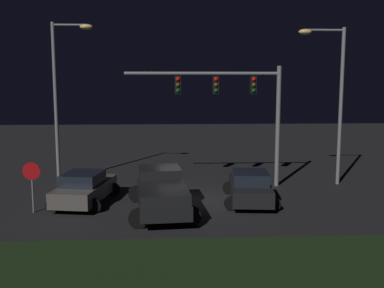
{
  "coord_description": "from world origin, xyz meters",
  "views": [
    {
      "loc": [
        -0.69,
        -20.91,
        5.61
      ],
      "look_at": [
        0.37,
        0.26,
        2.71
      ],
      "focal_mm": 41.86,
      "sensor_mm": 36.0,
      "label": 1
    }
  ],
  "objects": [
    {
      "name": "ground_plane",
      "position": [
        0.0,
        0.0,
        0.0
      ],
      "size": [
        80.0,
        80.0,
        0.0
      ],
      "primitive_type": "plane",
      "color": "black"
    },
    {
      "name": "grass_median",
      "position": [
        0.0,
        -8.42,
        0.05
      ],
      "size": [
        24.0,
        5.72,
        0.1
      ],
      "primitive_type": "cube",
      "color": "black",
      "rests_on": "ground_plane"
    },
    {
      "name": "pickup_truck",
      "position": [
        -1.08,
        -1.86,
        1.0
      ],
      "size": [
        3.19,
        5.56,
        1.8
      ],
      "rotation": [
        0.0,
        0.0,
        1.66
      ],
      "color": "black",
      "rests_on": "ground_plane"
    },
    {
      "name": "car_sedan",
      "position": [
        -4.68,
        -0.28,
        0.74
      ],
      "size": [
        2.94,
        4.64,
        1.51
      ],
      "rotation": [
        0.0,
        0.0,
        1.41
      ],
      "color": "#514C47",
      "rests_on": "ground_plane"
    },
    {
      "name": "car_sedan_far",
      "position": [
        3.06,
        -0.46,
        0.74
      ],
      "size": [
        2.76,
        4.55,
        1.51
      ],
      "rotation": [
        0.0,
        0.0,
        1.47
      ],
      "color": "black",
      "rests_on": "ground_plane"
    },
    {
      "name": "traffic_signal_gantry",
      "position": [
        2.7,
        2.86,
        4.9
      ],
      "size": [
        8.32,
        0.56,
        6.5
      ],
      "color": "slate",
      "rests_on": "ground_plane"
    },
    {
      "name": "street_lamp_left",
      "position": [
        -6.63,
        4.43,
        5.5
      ],
      "size": [
        2.27,
        0.44,
        8.89
      ],
      "color": "slate",
      "rests_on": "ground_plane"
    },
    {
      "name": "street_lamp_right",
      "position": [
        8.17,
        3.16,
        5.35
      ],
      "size": [
        2.57,
        0.44,
        8.55
      ],
      "color": "slate",
      "rests_on": "ground_plane"
    },
    {
      "name": "stop_sign",
      "position": [
        -6.64,
        -1.72,
        1.56
      ],
      "size": [
        0.76,
        0.08,
        2.23
      ],
      "color": "slate",
      "rests_on": "ground_plane"
    }
  ]
}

